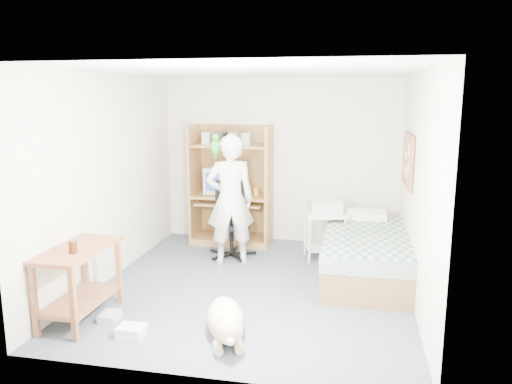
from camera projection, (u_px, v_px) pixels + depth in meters
floor at (254, 286)px, 5.95m from camera, size 4.00×4.00×0.00m
wall_back at (280, 161)px, 7.63m from camera, size 3.60×0.02×2.50m
wall_right at (418, 189)px, 5.36m from camera, size 0.02×4.00×2.50m
wall_left at (109, 178)px, 6.06m from camera, size 0.02×4.00×2.50m
ceiling at (254, 71)px, 5.47m from camera, size 3.60×4.00×0.02m
computer_hutch at (232, 190)px, 7.60m from camera, size 1.20×0.63×1.80m
bed at (366, 254)px, 6.23m from camera, size 1.02×2.02×0.66m
side_desk at (79, 273)px, 5.00m from camera, size 0.50×1.00×0.75m
corkboard at (408, 160)px, 6.19m from camera, size 0.04×0.94×0.66m
office_chair at (231, 230)px, 7.03m from camera, size 0.60×0.61×1.05m
person at (230, 200)px, 6.63m from camera, size 0.74×0.61×1.74m
parrot at (215, 145)px, 6.54m from camera, size 0.13×0.22×0.35m
dog at (226, 320)px, 4.66m from camera, size 0.57×1.04×0.40m
printer_cart at (325, 228)px, 6.88m from camera, size 0.64×0.56×0.65m
printer at (325, 207)px, 6.82m from camera, size 0.49×0.42×0.18m
crt_monitor at (220, 180)px, 7.62m from camera, size 0.42×0.45×0.40m
keyboard at (231, 202)px, 7.47m from camera, size 0.47×0.21×0.03m
pencil_cup at (256, 192)px, 7.44m from camera, size 0.08×0.08×0.12m
drink_glass at (73, 247)px, 4.79m from camera, size 0.08×0.08×0.12m
floor_box_a at (131, 331)px, 4.71m from camera, size 0.25×0.20×0.10m
floor_box_b at (110, 317)px, 5.04m from camera, size 0.19×0.23×0.08m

